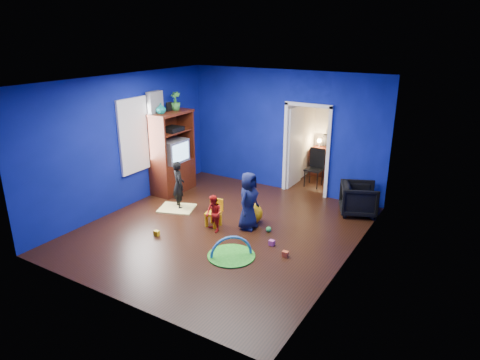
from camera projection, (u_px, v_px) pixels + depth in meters
The scene contains 32 objects.
floor at pixel (222, 229), 8.50m from camera, with size 5.00×5.50×0.01m, color black.
ceiling at pixel (219, 81), 7.53m from camera, with size 5.00×5.50×0.01m, color white.
wall_back at pixel (284, 131), 10.23m from camera, with size 5.00×0.02×2.90m, color navy.
wall_front at pixel (108, 209), 5.80m from camera, with size 5.00×0.02×2.90m, color navy.
wall_left at pixel (124, 142), 9.24m from camera, with size 0.02×5.50×2.90m, color navy.
wall_right at pixel (351, 183), 6.79m from camera, with size 0.02×5.50×2.90m, color navy.
alcove at pixel (321, 135), 10.71m from camera, with size 1.00×1.75×2.50m, color silver, non-canonical shape.
armchair at pixel (359, 199), 9.12m from camera, with size 0.73×0.75×0.68m, color black.
child_black at pixel (179, 185), 9.37m from camera, with size 0.39×0.26×1.07m, color black.
child_navy at pixel (248, 201), 8.37m from camera, with size 0.57×0.37×1.17m, color #0F1239.
toddler_red at pixel (214, 214), 8.31m from camera, with size 0.36×0.28×0.74m, color red.
vase at pixel (161, 108), 9.62m from camera, with size 0.23×0.23×0.24m, color #0D636A.
potted_plant at pixel (175, 101), 10.01m from camera, with size 0.24×0.24×0.43m, color #32812F.
tv_armoire at pixel (172, 152), 10.23m from camera, with size 0.58×1.14×1.96m, color #3B1209.
crt_tv at pixel (173, 151), 10.20m from camera, with size 0.46×0.70×0.54m, color silver.
yellow_blanket at pixel (177, 208), 9.46m from camera, with size 0.75×0.60×0.03m, color #F2E07A.
hopper_ball at pixel (252, 213), 8.72m from camera, with size 0.42×0.42×0.42m, color yellow.
kid_chair at pixel (213, 214), 8.58m from camera, with size 0.28×0.28×0.50m, color yellow.
play_mat at pixel (231, 256), 7.49m from camera, with size 0.84×0.84×0.02m, color #499A22.
toy_arch at pixel (231, 255), 7.49m from camera, with size 0.75×0.75×0.05m, color #3F8CD8.
window_left at pixel (136, 135), 9.48m from camera, with size 0.03×0.95×1.55m, color white.
curtain at pixel (157, 143), 9.96m from camera, with size 0.14×0.42×2.40m, color slate.
doorway at pixel (307, 151), 10.07m from camera, with size 1.16×0.10×2.10m, color white.
study_desk at pixel (327, 162), 11.52m from camera, with size 0.88×0.44×0.75m, color #3D140A.
desk_monitor at pixel (330, 141), 11.42m from camera, with size 0.40×0.05×0.32m, color black.
desk_lamp at pixel (319, 141), 11.52m from camera, with size 0.14×0.14×0.14m, color #FFD88C.
folding_chair at pixel (314, 169), 10.71m from camera, with size 0.40×0.40×0.92m, color black.
book_shelf at pixel (333, 101), 11.06m from camera, with size 0.88×0.24×0.04m, color white.
toy_0 at pixel (285, 254), 7.47m from camera, with size 0.10×0.08×0.10m, color #E55426.
toy_1 at pixel (157, 233), 8.23m from camera, with size 0.10×0.08×0.10m, color #E9B80C.
toy_2 at pixel (269, 229), 8.39m from camera, with size 0.11×0.11×0.11m, color green.
toy_3 at pixel (272, 243), 7.86m from camera, with size 0.10×0.08×0.10m, color #C74A90.
Camera 1 is at (4.29, -6.39, 3.75)m, focal length 32.00 mm.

